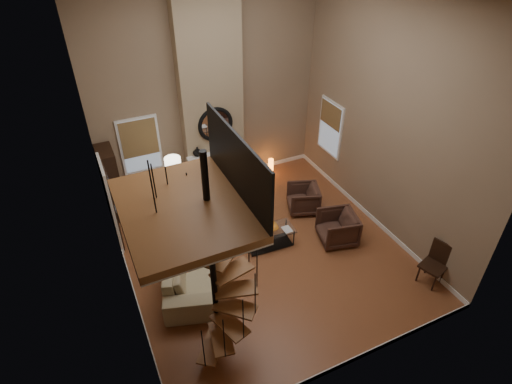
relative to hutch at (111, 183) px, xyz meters
name	(u,v)px	position (x,y,z in m)	size (l,w,h in m)	color
ground	(263,250)	(2.80, -2.84, -0.95)	(6.00, 6.50, 0.01)	#A55E35
back_wall	(208,89)	(2.80, 0.41, 1.80)	(6.00, 0.02, 5.50)	#8C755A
front_wall	(369,251)	(2.80, -6.09, 1.80)	(6.00, 0.02, 5.50)	#8C755A
left_wall	(106,183)	(-0.20, -2.84, 1.80)	(0.02, 6.50, 5.50)	#8C755A
right_wall	(387,118)	(5.80, -2.84, 1.80)	(0.02, 6.50, 5.50)	#8C755A
baseboard_back	(214,178)	(2.80, 0.40, -0.89)	(6.00, 0.02, 0.12)	white
baseboard_front	(344,364)	(2.80, -6.08, -0.89)	(6.00, 0.02, 0.12)	white
baseboard_left	(134,290)	(-0.19, -2.84, -0.89)	(0.02, 6.50, 0.12)	white
baseboard_right	(368,214)	(5.79, -2.84, -0.89)	(0.02, 6.50, 0.12)	white
chimney_breast	(211,92)	(2.80, 0.22, 1.80)	(1.60, 0.38, 5.50)	tan
hearth	(223,191)	(2.80, -0.27, -0.93)	(1.50, 0.60, 0.04)	black
firebox	(218,170)	(2.80, 0.02, -0.40)	(0.95, 0.02, 0.72)	black
mantel	(218,153)	(2.80, -0.06, 0.20)	(1.70, 0.18, 0.06)	white
mirror_frame	(216,125)	(2.80, 0.00, 1.00)	(0.94, 0.94, 0.10)	black
mirror_disc	(215,124)	(2.80, 0.01, 1.00)	(0.80, 0.80, 0.01)	white
vase_left	(197,151)	(2.25, -0.02, 0.35)	(0.24, 0.24, 0.25)	black
vase_right	(238,143)	(3.40, -0.02, 0.33)	(0.20, 0.20, 0.21)	#1A535C
window_back	(140,145)	(0.90, 0.39, 0.67)	(1.02, 0.06, 1.52)	white
window_right	(330,127)	(5.77, -0.84, 0.68)	(0.06, 1.02, 1.52)	white
entry_door	(111,204)	(-0.16, -1.04, 0.10)	(0.10, 1.05, 2.16)	white
loft	(190,204)	(0.75, -4.64, 2.29)	(1.70, 2.20, 1.09)	#965E31
spiral_stair	(214,271)	(1.02, -4.63, 0.83)	(1.47, 1.47, 4.06)	black
hutch	(111,183)	(0.00, 0.00, 0.00)	(0.39, 0.83, 1.86)	black
sofa	(190,260)	(1.07, -2.83, -0.55)	(2.71, 1.06, 0.79)	tan
armchair_near	(306,199)	(4.47, -1.92, -0.60)	(0.76, 0.78, 0.71)	#44291F
armchair_far	(340,228)	(4.61, -3.26, -0.60)	(0.83, 0.85, 0.77)	#44291F
coffee_table	(270,236)	(3.00, -2.75, -0.67)	(1.17, 0.64, 0.44)	silver
bowl	(269,228)	(3.00, -2.70, -0.45)	(0.41, 0.41, 0.10)	#C07122
book	(286,230)	(3.35, -2.90, -0.49)	(0.19, 0.26, 0.02)	gray
floor_lamp	(174,169)	(1.42, -0.74, 0.46)	(0.39, 0.39, 1.70)	black
accent_lamp	(271,167)	(4.41, -0.03, -0.70)	(0.15, 0.15, 0.54)	orange
side_chair	(436,262)	(5.65, -5.18, -0.42)	(0.58, 0.58, 0.99)	black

